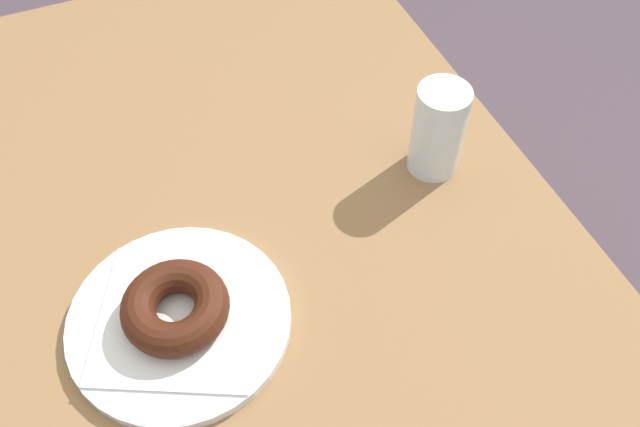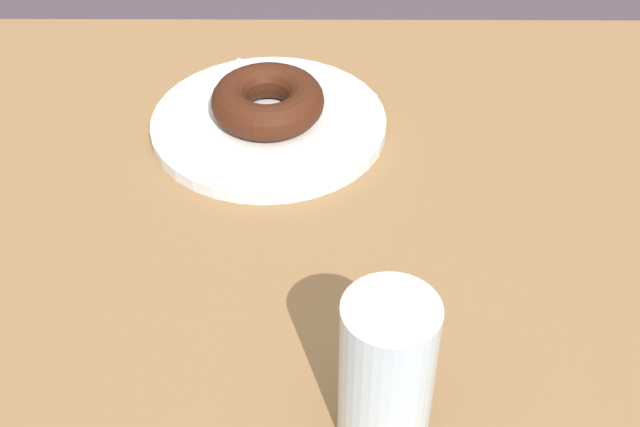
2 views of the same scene
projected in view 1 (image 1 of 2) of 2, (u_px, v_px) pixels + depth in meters
table at (286, 320)px, 0.85m from camera, size 1.19×0.69×0.78m
plate_chocolate_ring at (180, 320)px, 0.70m from camera, size 0.23×0.23×0.01m
napkin_chocolate_ring at (178, 317)px, 0.70m from camera, size 0.22×0.22×0.00m
donut_chocolate_ring at (175, 307)px, 0.68m from camera, size 0.11×0.11×0.04m
water_glass at (438, 130)px, 0.80m from camera, size 0.06×0.06×0.12m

